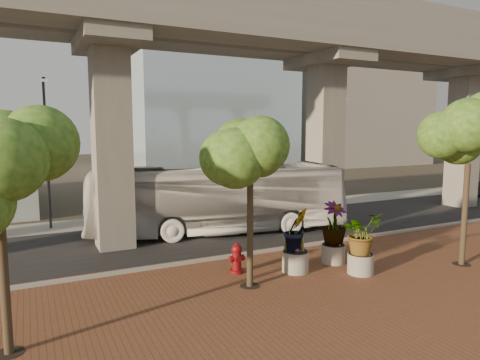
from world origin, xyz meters
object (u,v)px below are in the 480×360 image
fire_hydrant (237,258)px  planter_front (361,236)px  parked_car (476,189)px  transit_bus (218,198)px

fire_hydrant → planter_front: bearing=-27.7°
planter_front → parked_car: bearing=25.5°
parked_car → planter_front: 23.71m
fire_hydrant → planter_front: 4.75m
fire_hydrant → planter_front: planter_front is taller
parked_car → planter_front: planter_front is taller
transit_bus → planter_front: 8.66m
parked_car → fire_hydrant: parked_car is taller
transit_bus → fire_hydrant: bearing=173.6°
planter_front → transit_bus: bearing=104.5°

